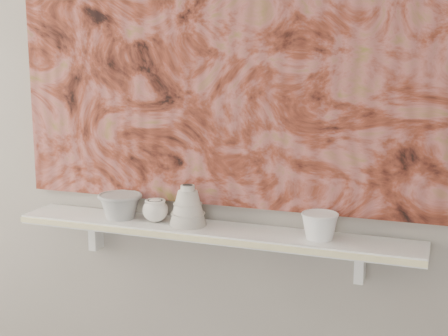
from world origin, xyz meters
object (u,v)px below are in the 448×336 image
at_px(cup_cream, 155,210).
at_px(bowl_white, 320,226).
at_px(shelf, 211,232).
at_px(painting, 219,43).
at_px(bell_vessel, 188,205).
at_px(bowl_grey, 120,206).

relative_size(cup_cream, bowl_white, 0.76).
bearing_deg(shelf, painting, 90.00).
bearing_deg(painting, bell_vessel, -136.19).
height_order(shelf, painting, painting).
height_order(bowl_grey, bell_vessel, bell_vessel).
distance_m(painting, cup_cream, 0.61).
distance_m(painting, bowl_white, 0.68).
distance_m(bowl_grey, bowl_white, 0.71).
height_order(painting, bowl_white, painting).
distance_m(shelf, cup_cream, 0.21).
distance_m(bell_vessel, bowl_white, 0.45).
xyz_separation_m(painting, bowl_grey, (-0.34, -0.08, -0.56)).
relative_size(shelf, bell_vessel, 10.03).
height_order(shelf, bell_vessel, bell_vessel).
distance_m(painting, bell_vessel, 0.55).
height_order(bell_vessel, bowl_white, bell_vessel).
bearing_deg(painting, bowl_white, -12.33).
xyz_separation_m(cup_cream, bowl_white, (0.57, 0.00, 0.00)).
xyz_separation_m(painting, cup_cream, (-0.21, -0.08, -0.57)).
relative_size(shelf, painting, 0.93).
height_order(shelf, bowl_white, bowl_white).
relative_size(painting, bowl_white, 12.75).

